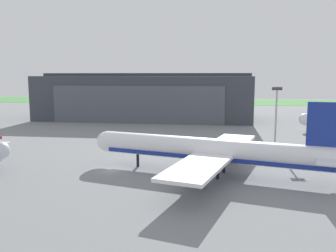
% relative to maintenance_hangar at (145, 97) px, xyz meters
% --- Properties ---
extents(ground_plane, '(440.00, 440.00, 0.00)m').
position_rel_maintenance_hangar_xyz_m(ground_plane, '(10.49, -82.73, -9.03)').
color(ground_plane, slate).
extents(grass_field_strip, '(440.00, 56.00, 0.08)m').
position_rel_maintenance_hangar_xyz_m(grass_field_strip, '(10.49, 101.26, -8.99)').
color(grass_field_strip, '#468A41').
rests_on(grass_field_strip, ground_plane).
extents(maintenance_hangar, '(86.32, 33.32, 18.99)m').
position_rel_maintenance_hangar_xyz_m(maintenance_hangar, '(0.00, 0.00, 0.00)').
color(maintenance_hangar, '#383D47').
rests_on(maintenance_hangar, ground_plane).
extents(airliner_near_left, '(47.10, 40.75, 13.98)m').
position_rel_maintenance_hangar_xyz_m(airliner_near_left, '(29.58, -83.18, -4.53)').
color(airliner_near_left, white).
rests_on(airliner_near_left, ground_plane).
extents(apron_light_mast, '(2.40, 0.50, 15.33)m').
position_rel_maintenance_hangar_xyz_m(apron_light_mast, '(44.77, -56.54, 0.18)').
color(apron_light_mast, '#99999E').
rests_on(apron_light_mast, ground_plane).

